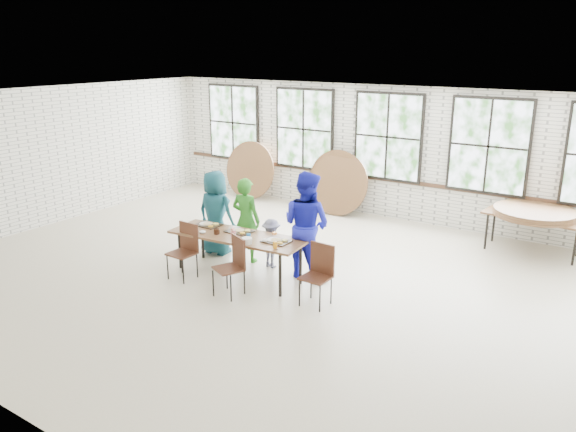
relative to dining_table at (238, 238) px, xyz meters
The scene contains 13 objects.
room 4.77m from the dining_table, 81.76° to the left, with size 12.00×12.00×12.00m.
dining_table is the anchor object (origin of this frame).
chair_near_left 0.90m from the dining_table, 143.62° to the right, with size 0.43×0.42×0.95m.
chair_near_right 0.76m from the dining_table, 56.47° to the right, with size 0.55×0.54×0.95m.
chair_spare 1.72m from the dining_table, ahead, with size 0.43×0.42×0.95m.
adult_teal 1.23m from the dining_table, 147.98° to the left, with size 0.79×0.51×1.61m, color navy.
adult_green 0.73m from the dining_table, 116.06° to the left, with size 0.57×0.38×1.57m, color #28761F.
toddler 0.73m from the dining_table, 69.68° to the left, with size 0.58×0.33×0.90m, color #13143B.
adult_blue 1.19m from the dining_table, 33.80° to the left, with size 0.90×0.70×1.84m, color #1A1FBA.
storage_table 5.64m from the dining_table, 45.08° to the left, with size 1.87×0.93×0.74m.
tabletop_clutter 0.12m from the dining_table, 12.44° to the right, with size 1.96×0.65×0.11m.
round_tops_stacked 5.64m from the dining_table, 45.08° to the left, with size 1.50×1.50×0.13m.
round_tops_leaning 4.47m from the dining_table, 106.48° to the left, with size 4.10×0.43×1.50m.
Camera 1 is at (5.03, -7.19, 3.82)m, focal length 35.00 mm.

